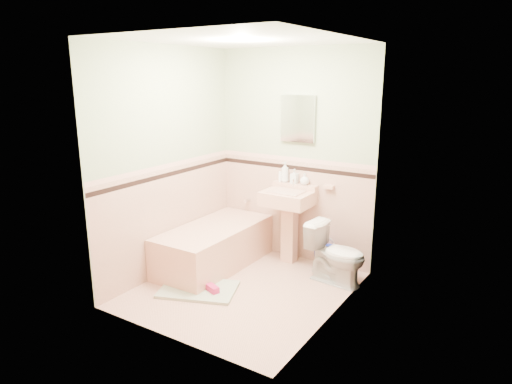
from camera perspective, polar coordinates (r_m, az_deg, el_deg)
The scene contains 32 objects.
floor at distance 4.91m, azimuth -1.60°, elevation -12.01°, with size 2.20×2.20×0.00m, color #D9A58E.
ceiling at distance 4.40m, azimuth -1.83°, elevation 18.53°, with size 2.20×2.20×0.00m, color white.
wall_back at distance 5.42m, azimuth 4.82°, elevation 4.45°, with size 2.50×2.50×0.00m, color beige.
wall_front at distance 3.66m, azimuth -11.38°, elevation -0.66°, with size 2.50×2.50×0.00m, color beige.
wall_left at distance 5.11m, azimuth -11.07°, elevation 3.62°, with size 2.50×2.50×0.00m, color beige.
wall_right at distance 4.03m, azimuth 10.17°, elevation 0.80°, with size 2.50×2.50×0.00m, color beige.
wainscot_back at distance 5.56m, azimuth 4.62°, elevation -2.18°, with size 2.00×2.00×0.00m, color #DBA993.
wainscot_front at distance 3.88m, azimuth -10.78°, elevation -9.92°, with size 2.00×2.00×0.00m, color #DBA993.
wainscot_left at distance 5.26m, azimuth -10.64°, elevation -3.36°, with size 2.20×2.20×0.00m, color #DBA993.
wainscot_right at distance 4.23m, azimuth 9.63°, elevation -7.76°, with size 2.20×2.20×0.00m, color #DBA993.
accent_back at distance 5.43m, azimuth 4.70°, elevation 3.08°, with size 2.00×2.00×0.00m, color black.
accent_front at distance 3.70m, azimuth -11.09°, elevation -2.54°, with size 2.00×2.00×0.00m, color black.
accent_left at distance 5.12m, azimuth -10.85°, elevation 2.17°, with size 2.20×2.20×0.00m, color black.
accent_right at distance 4.07m, azimuth 9.85°, elevation -0.94°, with size 2.20×2.20×0.00m, color black.
cap_back at distance 5.41m, azimuth 4.73°, elevation 4.11°, with size 2.00×2.00×0.00m, color #D9A393.
cap_front at distance 3.68m, azimuth -11.16°, elevation -1.05°, with size 2.00×2.00×0.00m, color #D9A393.
cap_left at distance 5.10m, azimuth -10.91°, elevation 3.27°, with size 2.20×2.20×0.00m, color #D9A393.
cap_right at distance 4.05m, azimuth 9.91°, elevation 0.42°, with size 2.20×2.20×0.00m, color #D9A393.
bathtub at distance 5.40m, azimuth -5.24°, elevation -6.91°, with size 0.70×1.50×0.45m, color tan.
tub_faucet at distance 5.83m, azimuth -1.03°, elevation -1.04°, with size 0.04×0.04×0.12m, color silver.
sink at distance 5.39m, azimuth 3.93°, elevation -4.47°, with size 0.56×0.48×0.88m, color tan, non-canonical shape.
sink_faucet at distance 5.37m, azimuth 4.73°, elevation 1.10°, with size 0.02×0.02×0.10m, color silver.
medicine_cabinet at distance 5.31m, azimuth 5.26°, elevation 9.14°, with size 0.43×0.04×0.54m, color white.
soap_dish at distance 5.25m, azimuth 9.10°, elevation 0.65°, with size 0.12×0.07×0.04m, color tan.
soap_bottle_left at distance 5.45m, azimuth 3.65°, elevation 2.51°, with size 0.09×0.09×0.24m, color #B2B2B2.
soap_bottle_mid at distance 5.40m, azimuth 4.82°, elevation 1.98°, with size 0.08×0.08×0.17m, color #B2B2B2.
soap_bottle_right at distance 5.34m, azimuth 6.11°, elevation 1.62°, with size 0.11×0.11×0.13m, color #B2B2B2.
tube at distance 5.49m, azimuth 3.05°, elevation 1.95°, with size 0.04×0.04×0.12m, color white.
toilet at distance 5.00m, azimuth 10.04°, elevation -7.64°, with size 0.36×0.64×0.65m, color white.
bucket at distance 5.42m, azimuth 8.58°, elevation -8.04°, with size 0.26×0.26×0.26m, color #172FB7, non-canonical shape.
bath_mat at distance 4.89m, azimuth -7.21°, elevation -12.00°, with size 0.78×0.52×0.03m, color #949E84.
shoe at distance 4.79m, azimuth -5.46°, elevation -11.94°, with size 0.16×0.07×0.06m, color #BF1E59.
Camera 1 is at (2.46, -3.64, 2.18)m, focal length 31.94 mm.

